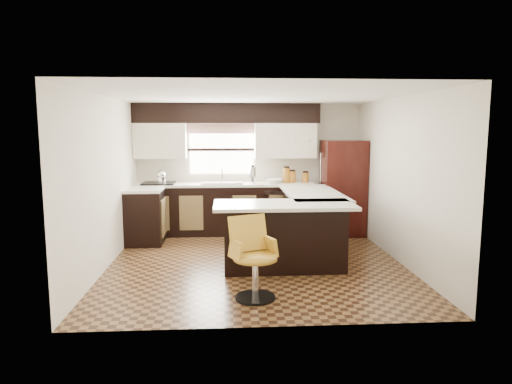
{
  "coord_description": "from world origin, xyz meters",
  "views": [
    {
      "loc": [
        -0.41,
        -6.46,
        1.94
      ],
      "look_at": [
        0.03,
        0.45,
        0.98
      ],
      "focal_mm": 32.0,
      "sensor_mm": 36.0,
      "label": 1
    }
  ],
  "objects": [
    {
      "name": "kettle",
      "position": [
        -1.6,
        1.88,
        1.09
      ],
      "size": [
        0.18,
        0.18,
        0.24
      ],
      "primitive_type": null,
      "color": "silver",
      "rests_on": "cooktop"
    },
    {
      "name": "canister_med",
      "position": [
        0.81,
        1.92,
        1.05
      ],
      "size": [
        0.12,
        0.12,
        0.21
      ],
      "primitive_type": "cylinder",
      "color": "#955C19",
      "rests_on": "counter_back"
    },
    {
      "name": "ceiling",
      "position": [
        0.0,
        0.0,
        2.4
      ],
      "size": [
        4.4,
        4.4,
        0.0
      ],
      "primitive_type": "plane",
      "rotation": [
        3.14,
        0.0,
        0.0
      ],
      "color": "silver",
      "rests_on": "wall_back"
    },
    {
      "name": "dishwasher",
      "position": [
        0.55,
        1.61,
        0.43
      ],
      "size": [
        0.58,
        0.03,
        0.78
      ],
      "primitive_type": "cube",
      "color": "black",
      "rests_on": "floor"
    },
    {
      "name": "base_cab_left",
      "position": [
        -1.8,
        1.25,
        0.45
      ],
      "size": [
        0.6,
        0.7,
        0.9
      ],
      "primitive_type": "cube",
      "color": "black",
      "rests_on": "floor"
    },
    {
      "name": "valance",
      "position": [
        -0.5,
        2.14,
        1.94
      ],
      "size": [
        1.3,
        0.06,
        0.18
      ],
      "primitive_type": "cube",
      "color": "#D19B93",
      "rests_on": "wall_back"
    },
    {
      "name": "counter_pen_return",
      "position": [
        0.35,
        -0.44,
        0.92
      ],
      "size": [
        1.89,
        0.84,
        0.04
      ],
      "primitive_type": "cube",
      "color": "silver",
      "rests_on": "peninsula_return"
    },
    {
      "name": "percolator",
      "position": [
        0.06,
        1.9,
        1.1
      ],
      "size": [
        0.13,
        0.13,
        0.3
      ],
      "primitive_type": "cylinder",
      "color": "silver",
      "rests_on": "counter_back"
    },
    {
      "name": "wall_front",
      "position": [
        0.0,
        -2.2,
        1.2
      ],
      "size": [
        4.4,
        0.0,
        4.4
      ],
      "primitive_type": "plane",
      "rotation": [
        -1.57,
        0.0,
        0.0
      ],
      "color": "beige",
      "rests_on": "floor"
    },
    {
      "name": "wall_right",
      "position": [
        2.1,
        0.0,
        1.2
      ],
      "size": [
        0.0,
        4.4,
        4.4
      ],
      "primitive_type": "plane",
      "rotation": [
        1.57,
        0.0,
        -1.57
      ],
      "color": "beige",
      "rests_on": "floor"
    },
    {
      "name": "base_cab_back",
      "position": [
        -0.45,
        1.9,
        0.45
      ],
      "size": [
        3.3,
        0.6,
        0.9
      ],
      "primitive_type": "cube",
      "color": "black",
      "rests_on": "floor"
    },
    {
      "name": "canister_large",
      "position": [
        0.69,
        1.92,
        1.08
      ],
      "size": [
        0.13,
        0.13,
        0.27
      ],
      "primitive_type": "cylinder",
      "color": "#955C19",
      "rests_on": "counter_back"
    },
    {
      "name": "upper_cab_right",
      "position": [
        0.68,
        2.03,
        1.72
      ],
      "size": [
        1.14,
        0.35,
        0.64
      ],
      "primitive_type": "cube",
      "color": "beige",
      "rests_on": "wall_back"
    },
    {
      "name": "peninsula_long",
      "position": [
        0.9,
        0.62,
        0.45
      ],
      "size": [
        0.6,
        1.95,
        0.9
      ],
      "primitive_type": "cube",
      "color": "black",
      "rests_on": "floor"
    },
    {
      "name": "bar_chair",
      "position": [
        -0.09,
        -1.44,
        0.47
      ],
      "size": [
        0.66,
        0.66,
        0.95
      ],
      "primitive_type": null,
      "rotation": [
        0.0,
        0.0,
        0.4
      ],
      "color": "gold",
      "rests_on": "floor"
    },
    {
      "name": "counter_pen_long",
      "position": [
        0.95,
        0.62,
        0.92
      ],
      "size": [
        0.84,
        1.95,
        0.04
      ],
      "primitive_type": "cube",
      "color": "silver",
      "rests_on": "peninsula_long"
    },
    {
      "name": "mixing_bowl",
      "position": [
        0.46,
        1.9,
        0.98
      ],
      "size": [
        0.3,
        0.3,
        0.07
      ],
      "primitive_type": "imported",
      "rotation": [
        0.0,
        0.0,
        -0.01
      ],
      "color": "white",
      "rests_on": "counter_back"
    },
    {
      "name": "window_pane",
      "position": [
        -0.5,
        2.18,
        1.55
      ],
      "size": [
        1.2,
        0.02,
        0.9
      ],
      "primitive_type": "cube",
      "color": "white",
      "rests_on": "wall_back"
    },
    {
      "name": "cooktop",
      "position": [
        -1.65,
        1.88,
        0.96
      ],
      "size": [
        0.58,
        0.5,
        0.02
      ],
      "primitive_type": "cube",
      "color": "black",
      "rests_on": "counter_back"
    },
    {
      "name": "wall_back",
      "position": [
        0.0,
        2.2,
        1.2
      ],
      "size": [
        4.4,
        0.0,
        4.4
      ],
      "primitive_type": "plane",
      "rotation": [
        1.57,
        0.0,
        0.0
      ],
      "color": "beige",
      "rests_on": "floor"
    },
    {
      "name": "wall_left",
      "position": [
        -2.1,
        0.0,
        1.2
      ],
      "size": [
        0.0,
        4.4,
        4.4
      ],
      "primitive_type": "plane",
      "rotation": [
        1.57,
        0.0,
        1.57
      ],
      "color": "beige",
      "rests_on": "floor"
    },
    {
      "name": "soffit",
      "position": [
        -0.4,
        2.03,
        2.22
      ],
      "size": [
        3.4,
        0.35,
        0.36
      ],
      "primitive_type": "cube",
      "color": "black",
      "rests_on": "wall_back"
    },
    {
      "name": "peninsula_return",
      "position": [
        0.38,
        -0.35,
        0.45
      ],
      "size": [
        1.65,
        0.6,
        0.9
      ],
      "primitive_type": "cube",
      "color": "black",
      "rests_on": "floor"
    },
    {
      "name": "counter_back",
      "position": [
        -0.45,
        1.9,
        0.92
      ],
      "size": [
        3.3,
        0.6,
        0.04
      ],
      "primitive_type": "cube",
      "color": "silver",
      "rests_on": "base_cab_back"
    },
    {
      "name": "floor",
      "position": [
        0.0,
        0.0,
        0.0
      ],
      "size": [
        4.4,
        4.4,
        0.0
      ],
      "primitive_type": "plane",
      "color": "#49301A",
      "rests_on": "ground"
    },
    {
      "name": "upper_cab_left",
      "position": [
        -1.62,
        2.03,
        1.72
      ],
      "size": [
        0.94,
        0.35,
        0.64
      ],
      "primitive_type": "cube",
      "color": "beige",
      "rests_on": "wall_back"
    },
    {
      "name": "canister_small",
      "position": [
        1.05,
        1.92,
        1.04
      ],
      "size": [
        0.12,
        0.12,
        0.18
      ],
      "primitive_type": "cylinder",
      "color": "#955C19",
      "rests_on": "counter_back"
    },
    {
      "name": "refrigerator",
      "position": [
        1.71,
        1.72,
        0.87
      ],
      "size": [
        0.74,
        0.71,
        1.73
      ],
      "primitive_type": "cube",
      "color": "black",
      "rests_on": "floor"
    },
    {
      "name": "counter_left",
      "position": [
        -1.8,
        1.25,
        0.92
      ],
      "size": [
        0.6,
        0.7,
        0.04
      ],
      "primitive_type": "cube",
      "color": "silver",
      "rests_on": "base_cab_left"
    },
    {
      "name": "sink",
      "position": [
        -0.5,
        1.88,
        0.96
      ],
      "size": [
        0.75,
        0.45,
        0.03
      ],
      "primitive_type": "cube",
      "color": "#B2B2B7",
      "rests_on": "counter_back"
    }
  ]
}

